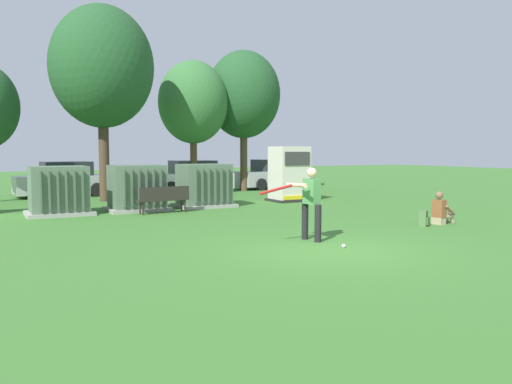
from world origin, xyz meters
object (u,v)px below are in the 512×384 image
at_px(transformer_west, 59,191).
at_px(batter, 310,200).
at_px(backpack, 424,219).
at_px(parked_car_left_of_center, 191,178).
at_px(parked_car_right_of_center, 272,175).
at_px(park_bench, 164,198).
at_px(generator_enclosure, 289,174).
at_px(sports_ball, 344,246).
at_px(seated_spectator, 441,211).
at_px(transformer_mid_west, 137,189).
at_px(parked_car_leftmost, 64,180).
at_px(transformer_mid_east, 204,186).

relative_size(transformer_west, batter, 1.21).
relative_size(backpack, parked_car_left_of_center, 0.10).
relative_size(batter, parked_car_right_of_center, 0.40).
bearing_deg(park_bench, transformer_west, 158.35).
relative_size(park_bench, backpack, 4.15).
xyz_separation_m(transformer_west, park_bench, (3.19, -1.27, -0.25)).
bearing_deg(generator_enclosure, sports_ball, -115.54).
bearing_deg(batter, backpack, 6.26).
relative_size(sports_ball, seated_spectator, 0.09).
distance_m(transformer_mid_west, generator_enclosure, 6.62).
distance_m(sports_ball, parked_car_right_of_center, 17.84).
xyz_separation_m(sports_ball, parked_car_right_of_center, (7.56, 16.14, 0.71)).
height_order(transformer_west, parked_car_right_of_center, same).
bearing_deg(transformer_west, sports_ball, -63.15).
bearing_deg(parked_car_right_of_center, parked_car_leftmost, 179.07).
relative_size(transformer_mid_west, parked_car_right_of_center, 0.48).
xyz_separation_m(transformer_west, parked_car_leftmost, (1.21, 7.10, -0.04)).
height_order(transformer_mid_west, backpack, transformer_mid_west).
relative_size(parked_car_leftmost, parked_car_right_of_center, 0.99).
xyz_separation_m(generator_enclosure, batter, (-4.71, -8.42, -0.16)).
bearing_deg(transformer_west, transformer_mid_west, -1.21).
bearing_deg(generator_enclosure, parked_car_right_of_center, 65.52).
relative_size(park_bench, parked_car_leftmost, 0.42).
bearing_deg(batter, generator_enclosure, 60.79).
xyz_separation_m(batter, sports_ball, (0.16, -1.11, -0.93)).
relative_size(park_bench, parked_car_left_of_center, 0.43).
bearing_deg(transformer_mid_east, parked_car_right_of_center, 44.62).
height_order(batter, parked_car_right_of_center, batter).
relative_size(seated_spectator, parked_car_left_of_center, 0.23).
relative_size(generator_enclosure, parked_car_right_of_center, 0.53).
distance_m(batter, parked_car_right_of_center, 16.90).
height_order(transformer_west, parked_car_leftmost, same).
xyz_separation_m(transformer_mid_west, backpack, (6.13, -7.59, -0.57)).
height_order(transformer_west, transformer_mid_west, same).
distance_m(transformer_mid_east, generator_enclosure, 4.04).
bearing_deg(transformer_mid_east, seated_spectator, -60.59).
relative_size(backpack, parked_car_leftmost, 0.10).
xyz_separation_m(transformer_mid_west, sports_ball, (2.05, -9.16, -0.74)).
height_order(parked_car_leftmost, parked_car_right_of_center, same).
relative_size(transformer_west, transformer_mid_east, 1.00).
height_order(transformer_west, parked_car_left_of_center, same).
height_order(transformer_mid_east, parked_car_leftmost, same).
height_order(generator_enclosure, parked_car_right_of_center, generator_enclosure).
bearing_deg(generator_enclosure, seated_spectator, -88.06).
bearing_deg(batter, sports_ball, -82.01).
bearing_deg(backpack, transformer_west, 138.82).
distance_m(transformer_west, parked_car_right_of_center, 14.05).
distance_m(generator_enclosure, seated_spectator, 7.94).
distance_m(transformer_mid_east, batter, 8.14).
xyz_separation_m(transformer_mid_west, parked_car_right_of_center, (9.62, 6.98, -0.04)).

